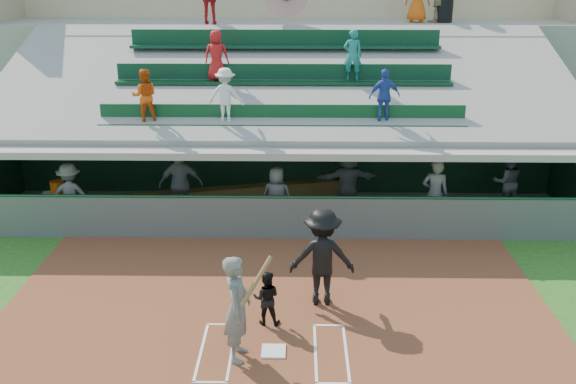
{
  "coord_description": "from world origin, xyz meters",
  "views": [
    {
      "loc": [
        0.42,
        -9.81,
        6.61
      ],
      "look_at": [
        0.2,
        3.5,
        1.8
      ],
      "focal_mm": 40.0,
      "sensor_mm": 36.0,
      "label": 1
    }
  ],
  "objects_px": {
    "home_plate": "(274,351)",
    "white_table": "(60,206)",
    "water_cooler": "(57,188)",
    "catcher": "(266,298)",
    "trash_bin": "(444,9)",
    "batter_at_plate": "(237,308)"
  },
  "relations": [
    {
      "from": "home_plate",
      "to": "white_table",
      "type": "relative_size",
      "value": 0.51
    },
    {
      "from": "water_cooler",
      "to": "catcher",
      "type": "bearing_deg",
      "value": -41.43
    },
    {
      "from": "home_plate",
      "to": "trash_bin",
      "type": "height_order",
      "value": "trash_bin"
    },
    {
      "from": "white_table",
      "to": "water_cooler",
      "type": "distance_m",
      "value": 0.55
    },
    {
      "from": "batter_at_plate",
      "to": "trash_bin",
      "type": "height_order",
      "value": "trash_bin"
    },
    {
      "from": "white_table",
      "to": "water_cooler",
      "type": "bearing_deg",
      "value": -100.76
    },
    {
      "from": "catcher",
      "to": "water_cooler",
      "type": "xyz_separation_m",
      "value": [
        -5.79,
        5.11,
        0.39
      ]
    },
    {
      "from": "home_plate",
      "to": "catcher",
      "type": "relative_size",
      "value": 0.4
    },
    {
      "from": "trash_bin",
      "to": "home_plate",
      "type": "bearing_deg",
      "value": -112.37
    },
    {
      "from": "water_cooler",
      "to": "trash_bin",
      "type": "xyz_separation_m",
      "value": [
        11.37,
        7.07,
        4.11
      ]
    },
    {
      "from": "batter_at_plate",
      "to": "white_table",
      "type": "height_order",
      "value": "batter_at_plate"
    },
    {
      "from": "batter_at_plate",
      "to": "catcher",
      "type": "xyz_separation_m",
      "value": [
        0.44,
        1.13,
        -0.44
      ]
    },
    {
      "from": "batter_at_plate",
      "to": "trash_bin",
      "type": "bearing_deg",
      "value": 65.67
    },
    {
      "from": "home_plate",
      "to": "white_table",
      "type": "bearing_deg",
      "value": 134.18
    },
    {
      "from": "home_plate",
      "to": "white_table",
      "type": "xyz_separation_m",
      "value": [
        -5.96,
        6.13,
        0.37
      ]
    },
    {
      "from": "batter_at_plate",
      "to": "water_cooler",
      "type": "height_order",
      "value": "batter_at_plate"
    },
    {
      "from": "water_cooler",
      "to": "trash_bin",
      "type": "distance_m",
      "value": 14.0
    },
    {
      "from": "home_plate",
      "to": "catcher",
      "type": "xyz_separation_m",
      "value": [
        -0.17,
        0.97,
        0.53
      ]
    },
    {
      "from": "batter_at_plate",
      "to": "catcher",
      "type": "bearing_deg",
      "value": 68.89
    },
    {
      "from": "catcher",
      "to": "trash_bin",
      "type": "xyz_separation_m",
      "value": [
        5.58,
        12.17,
        4.5
      ]
    },
    {
      "from": "home_plate",
      "to": "trash_bin",
      "type": "distance_m",
      "value": 15.08
    },
    {
      "from": "white_table",
      "to": "trash_bin",
      "type": "distance_m",
      "value": 14.15
    }
  ]
}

